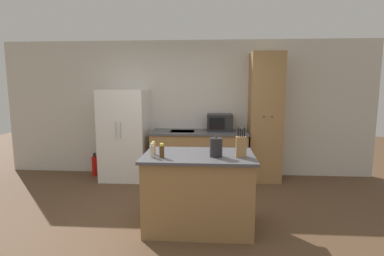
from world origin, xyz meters
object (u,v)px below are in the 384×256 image
Objects in this scene: fire_extinguisher at (95,166)px; spice_bottle_amber_oil at (162,151)px; refrigerator at (125,135)px; pantry_cabinet at (265,118)px; spice_bottle_short_red at (152,151)px; kettle at (216,147)px; knife_block at (241,146)px; microwave at (220,122)px; spice_bottle_tall_dark at (153,148)px.

spice_bottle_amber_oil is at bearing -52.12° from fire_extinguisher.
pantry_cabinet is (2.60, 0.09, 0.33)m from refrigerator.
spice_bottle_short_red is 0.75m from kettle.
pantry_cabinet is at bearing 73.23° from knife_block.
microwave reaches higher than spice_bottle_tall_dark.
fire_extinguisher is at bearing 126.15° from spice_bottle_short_red.
spice_bottle_short_red is 0.68× the size of kettle.
spice_bottle_short_red is (-1.03, -0.08, -0.05)m from knife_block.
pantry_cabinet is 4.97× the size of microwave.
kettle is (-0.09, -2.15, -0.03)m from microwave.
kettle is at bearing -41.97° from fire_extinguisher.
knife_block reaches higher than kettle.
microwave is 2.80× the size of spice_bottle_amber_oil.
refrigerator is 0.72× the size of pantry_cabinet.
microwave reaches higher than fire_extinguisher.
refrigerator reaches higher than knife_block.
knife_block is 2.14× the size of spice_bottle_tall_dark.
refrigerator is 2.35m from spice_bottle_amber_oil.
refrigerator is at bearing 134.74° from knife_block.
fire_extinguisher is at bearing 171.44° from refrigerator.
refrigerator is 1.79m from microwave.
spice_bottle_short_red is at bearing 170.89° from spice_bottle_amber_oil.
pantry_cabinet is at bearing 52.48° from spice_bottle_short_red.
fire_extinguisher is at bearing 138.03° from kettle.
spice_bottle_tall_dark reaches higher than fire_extinguisher.
refrigerator is 0.91m from fire_extinguisher.
pantry_cabinet is 6.74× the size of knife_block.
pantry_cabinet is at bearing 1.92° from refrigerator.
fire_extinguisher is (-2.42, -0.06, -0.86)m from microwave.
refrigerator reaches higher than spice_bottle_short_red.
refrigerator reaches higher than kettle.
spice_bottle_tall_dark is at bearing -129.51° from pantry_cabinet.
microwave is 2.38m from spice_bottle_short_red.
refrigerator is at bearing 114.38° from spice_bottle_short_red.
kettle is (0.75, -0.06, 0.04)m from spice_bottle_tall_dark.
pantry_cabinet reaches higher than spice_bottle_tall_dark.
pantry_cabinet is 14.00× the size of spice_bottle_short_red.
knife_block reaches higher than microwave.
fire_extinguisher is at bearing -178.56° from microwave.
microwave is 2.16m from kettle.
microwave is 2.26m from spice_bottle_tall_dark.
spice_bottle_tall_dark is 0.13m from spice_bottle_short_red.
knife_block is at bearing -2.82° from spice_bottle_tall_dark.
refrigerator is 4.82× the size of knife_block.
spice_bottle_tall_dark is (-0.84, -2.10, -0.06)m from microwave.
refrigerator is 3.56× the size of microwave.
fire_extinguisher is (-3.24, 0.01, -0.97)m from pantry_cabinet.
refrigerator is at bearing 115.57° from spice_bottle_tall_dark.
pantry_cabinet reaches higher than spice_bottle_amber_oil.
fire_extinguisher is (-1.57, 2.03, -0.80)m from spice_bottle_tall_dark.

